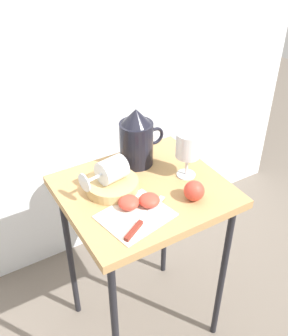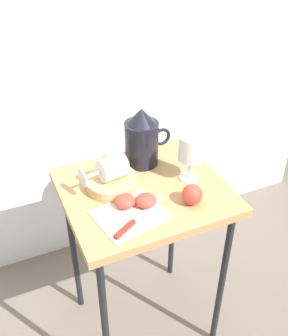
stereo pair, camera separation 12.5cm
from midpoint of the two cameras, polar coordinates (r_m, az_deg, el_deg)
ground_plane at (r=1.83m, az=2.09°, el=-21.02°), size 6.00×6.00×0.00m
curtain_drape at (r=1.62m, az=-6.23°, el=18.29°), size 2.40×0.03×2.12m
table at (r=1.35m, az=2.67°, el=-5.63°), size 0.53×0.47×0.72m
linen_napkin at (r=1.20m, az=1.00°, el=-6.84°), size 0.23×0.20×0.00m
basket_tray at (r=1.29m, az=-1.80°, el=-2.23°), size 0.17×0.17×0.03m
pitcher at (r=1.37m, az=2.31°, el=3.70°), size 0.17×0.12×0.21m
wine_glass_upright at (r=1.29m, az=9.51°, el=2.47°), size 0.08×0.08×0.17m
wine_glass_tipped_near at (r=1.26m, az=-1.90°, el=-0.08°), size 0.16×0.09×0.08m
apple_half_left at (r=1.21m, az=0.20°, el=-4.88°), size 0.07×0.07×0.04m
apple_half_right at (r=1.22m, az=3.20°, el=-4.78°), size 0.07×0.07×0.04m
apple_whole at (r=1.24m, az=9.81°, el=-3.88°), size 0.07×0.07×0.07m
knife at (r=1.16m, az=1.45°, el=-7.98°), size 0.20×0.12×0.01m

